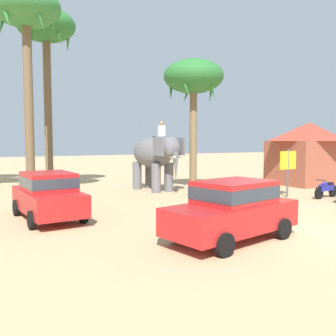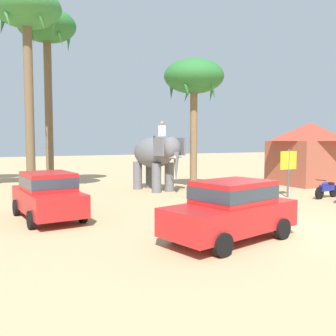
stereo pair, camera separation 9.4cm
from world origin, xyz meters
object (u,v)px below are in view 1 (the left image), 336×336
at_px(motorcycle_end_of_row, 326,189).
at_px(palm_tree_near_hut, 26,16).
at_px(palm_tree_behind_elephant, 194,80).
at_px(palm_tree_leaning_seaward, 46,32).
at_px(signboard_yellow, 288,164).
at_px(roadside_hut, 309,151).
at_px(car_parked_far_side, 48,194).
at_px(car_sedan_foreground, 233,208).
at_px(elephant_with_mahout, 155,155).

height_order(motorcycle_end_of_row, palm_tree_near_hut, palm_tree_near_hut).
bearing_deg(palm_tree_behind_elephant, palm_tree_leaning_seaward, 145.79).
bearing_deg(signboard_yellow, roadside_hut, 32.97).
height_order(palm_tree_behind_elephant, palm_tree_leaning_seaward, palm_tree_leaning_seaward).
xyz_separation_m(palm_tree_behind_elephant, palm_tree_leaning_seaward, (-6.75, 4.59, 2.74)).
bearing_deg(palm_tree_behind_elephant, car_parked_far_side, -157.05).
bearing_deg(motorcycle_end_of_row, car_parked_far_side, 174.64).
relative_size(motorcycle_end_of_row, palm_tree_leaning_seaward, 0.18).
bearing_deg(palm_tree_leaning_seaward, signboard_yellow, -39.08).
relative_size(car_sedan_foreground, palm_tree_leaning_seaward, 0.43).
distance_m(motorcycle_end_of_row, palm_tree_behind_elephant, 8.74).
xyz_separation_m(elephant_with_mahout, palm_tree_leaning_seaward, (-5.24, 2.99, 6.81)).
distance_m(car_sedan_foreground, palm_tree_leaning_seaward, 15.73).
bearing_deg(palm_tree_behind_elephant, signboard_yellow, -47.21).
bearing_deg(palm_tree_near_hut, signboard_yellow, -24.97).
height_order(palm_tree_behind_elephant, palm_tree_near_hut, palm_tree_near_hut).
relative_size(elephant_with_mahout, signboard_yellow, 1.67).
bearing_deg(elephant_with_mahout, palm_tree_leaning_seaward, 150.26).
relative_size(car_sedan_foreground, signboard_yellow, 1.82).
height_order(elephant_with_mahout, signboard_yellow, elephant_with_mahout).
relative_size(car_sedan_foreground, elephant_with_mahout, 1.09).
bearing_deg(elephant_with_mahout, car_parked_far_side, -142.77).
distance_m(palm_tree_behind_elephant, roadside_hut, 9.62).
distance_m(elephant_with_mahout, roadside_hut, 10.43).
bearing_deg(car_sedan_foreground, signboard_yellow, 35.04).
relative_size(roadside_hut, signboard_yellow, 2.12).
bearing_deg(signboard_yellow, motorcycle_end_of_row, -36.11).
bearing_deg(palm_tree_near_hut, motorcycle_end_of_row, -26.38).
relative_size(car_parked_far_side, motorcycle_end_of_row, 2.36).
distance_m(palm_tree_behind_elephant, palm_tree_leaning_seaward, 8.61).
bearing_deg(palm_tree_behind_elephant, elephant_with_mahout, 133.45).
xyz_separation_m(car_parked_far_side, palm_tree_leaning_seaward, (1.42, 8.05, 7.87)).
height_order(palm_tree_near_hut, signboard_yellow, palm_tree_near_hut).
relative_size(palm_tree_behind_elephant, roadside_hut, 1.40).
bearing_deg(car_sedan_foreground, palm_tree_leaning_seaward, 101.54).
bearing_deg(car_sedan_foreground, motorcycle_end_of_row, 24.72).
bearing_deg(palm_tree_leaning_seaward, palm_tree_behind_elephant, -34.21).
bearing_deg(palm_tree_near_hut, palm_tree_leaning_seaward, 64.54).
bearing_deg(palm_tree_near_hut, roadside_hut, -6.05).
xyz_separation_m(palm_tree_leaning_seaward, roadside_hut, (15.53, -4.65, -6.68)).
bearing_deg(palm_tree_leaning_seaward, car_sedan_foreground, -78.46).
xyz_separation_m(motorcycle_end_of_row, palm_tree_near_hut, (-12.93, 6.41, 8.20)).
relative_size(palm_tree_behind_elephant, palm_tree_near_hut, 0.72).
distance_m(motorcycle_end_of_row, palm_tree_near_hut, 16.60).
relative_size(motorcycle_end_of_row, palm_tree_near_hut, 0.18).
relative_size(elephant_with_mahout, motorcycle_end_of_row, 2.22).
bearing_deg(elephant_with_mahout, motorcycle_end_of_row, -44.77).
xyz_separation_m(motorcycle_end_of_row, palm_tree_behind_elephant, (-4.81, 4.68, 5.60)).
distance_m(car_parked_far_side, signboard_yellow, 11.52).
height_order(car_sedan_foreground, elephant_with_mahout, elephant_with_mahout).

